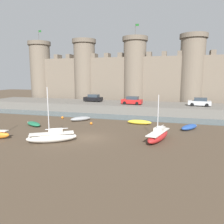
{
  "coord_description": "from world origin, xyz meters",
  "views": [
    {
      "loc": [
        9.8,
        -23.69,
        7.35
      ],
      "look_at": [
        1.62,
        4.65,
        2.5
      ],
      "focal_mm": 35.0,
      "sensor_mm": 36.0,
      "label": 1
    }
  ],
  "objects": [
    {
      "name": "castle",
      "position": [
        -0.0,
        30.3,
        7.46
      ],
      "size": [
        59.28,
        6.11,
        19.68
      ],
      "color": "#706354",
      "rests_on": "ground"
    },
    {
      "name": "ground_plane",
      "position": [
        0.0,
        0.0,
        0.0
      ],
      "size": [
        160.0,
        160.0,
        0.0
      ],
      "primitive_type": "plane",
      "color": "#4C3D2D"
    },
    {
      "name": "rowboat_foreground_centre",
      "position": [
        -10.35,
        3.74,
        0.31
      ],
      "size": [
        3.64,
        2.83,
        0.58
      ],
      "color": "#1E6B47",
      "rests_on": "ground"
    },
    {
      "name": "quay_road",
      "position": [
        0.0,
        21.11,
        0.87
      ],
      "size": [
        65.17,
        10.0,
        1.74
      ],
      "primitive_type": "cube",
      "color": "#666059",
      "rests_on": "ground"
    },
    {
      "name": "car_quay_centre_east",
      "position": [
        14.39,
        20.43,
        2.51
      ],
      "size": [
        4.22,
        2.12,
        1.62
      ],
      "color": "#B2B5B7",
      "rests_on": "quay_road"
    },
    {
      "name": "mooring_buoy_off_centre",
      "position": [
        -8.9,
        9.82,
        0.22
      ],
      "size": [
        0.44,
        0.44,
        0.44
      ],
      "primitive_type": "sphere",
      "color": "orange",
      "rests_on": "ground"
    },
    {
      "name": "water_channel",
      "position": [
        0.0,
        13.86,
        0.05
      ],
      "size": [
        80.0,
        4.5,
        0.1
      ],
      "primitive_type": "cube",
      "color": "#47565B",
      "rests_on": "ground"
    },
    {
      "name": "rowboat_near_channel_left",
      "position": [
        -5.11,
        9.09,
        0.38
      ],
      "size": [
        3.32,
        3.37,
        0.72
      ],
      "color": "gray",
      "rests_on": "ground"
    },
    {
      "name": "sailboat_near_channel_right",
      "position": [
        -3.23,
        -2.79,
        0.62
      ],
      "size": [
        5.41,
        4.04,
        6.17
      ],
      "color": "silver",
      "rests_on": "ground"
    },
    {
      "name": "sailboat_midflat_right",
      "position": [
        8.16,
        1.14,
        0.62
      ],
      "size": [
        2.8,
        5.74,
        5.32
      ],
      "color": "red",
      "rests_on": "ground"
    },
    {
      "name": "mooring_buoy_near_shore",
      "position": [
        -2.37,
        6.91,
        0.2
      ],
      "size": [
        0.4,
        0.4,
        0.4
      ],
      "primitive_type": "sphere",
      "color": "orange",
      "rests_on": "ground"
    },
    {
      "name": "car_quay_centre_west",
      "position": [
        1.56,
        19.39,
        2.51
      ],
      "size": [
        4.22,
        2.12,
        1.62
      ],
      "color": "red",
      "rests_on": "quay_road"
    },
    {
      "name": "rowboat_foreground_left",
      "position": [
        11.93,
        7.72,
        0.37
      ],
      "size": [
        2.9,
        3.58,
        0.71
      ],
      "color": "#234793",
      "rests_on": "ground"
    },
    {
      "name": "car_quay_west",
      "position": [
        -7.72,
        21.83,
        2.51
      ],
      "size": [
        4.22,
        2.12,
        1.62
      ],
      "color": "black",
      "rests_on": "quay_road"
    },
    {
      "name": "rowboat_midflat_left",
      "position": [
        4.72,
        9.17,
        0.36
      ],
      "size": [
        3.78,
        1.23,
        0.69
      ],
      "color": "yellow",
      "rests_on": "ground"
    }
  ]
}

